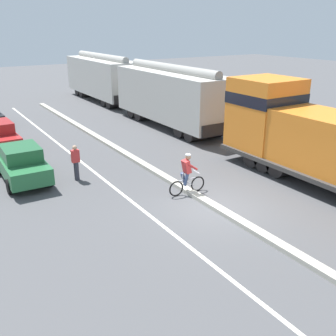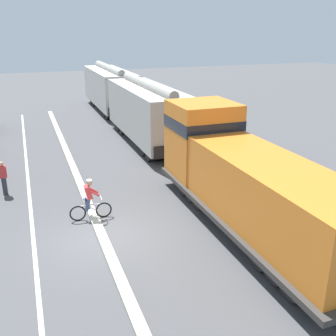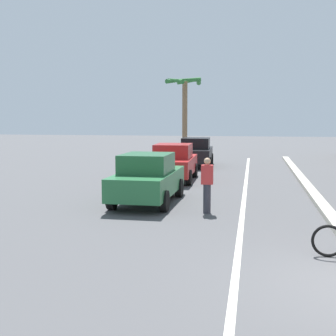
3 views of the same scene
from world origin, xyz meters
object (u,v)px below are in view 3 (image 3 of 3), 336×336
Objects in this scene: parked_car_red at (174,162)px; pedestrian_by_cars at (207,184)px; parked_car_green at (148,178)px; parked_car_black at (196,152)px; palm_tree_near at (185,97)px.

parked_car_red is 2.62× the size of pedestrian_by_cars.
parked_car_black is at bearing 89.08° from parked_car_green.
palm_tree_near is 19.65m from pedestrian_by_cars.
pedestrian_by_cars is (3.42, -19.07, -3.31)m from palm_tree_near.
parked_car_black is 0.76× the size of palm_tree_near.
parked_car_green is 5.42m from parked_car_red.
parked_car_green is 0.99× the size of parked_car_black.
palm_tree_near reaches higher than pedestrian_by_cars.
pedestrian_by_cars is at bearing -79.82° from palm_tree_near.
palm_tree_near is at bearing 100.18° from pedestrian_by_cars.
pedestrian_by_cars is (1.87, -12.76, 0.03)m from parked_car_black.
parked_car_green and parked_car_red have the same top height.
palm_tree_near is at bearing 96.02° from parked_car_red.
parked_car_red is at bearing 107.61° from pedestrian_by_cars.
parked_car_black is 12.90m from pedestrian_by_cars.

